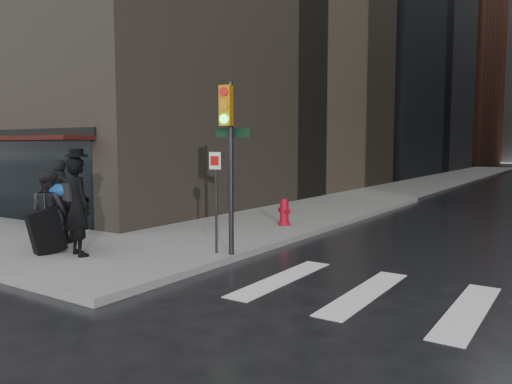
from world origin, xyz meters
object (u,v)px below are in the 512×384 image
(man_overcoat, at_px, (71,210))
(traffic_light, at_px, (228,144))
(fire_hydrant, at_px, (284,213))
(man_jeans, at_px, (50,211))
(man_greycoat, at_px, (61,201))

(man_overcoat, distance_m, traffic_light, 3.54)
(man_overcoat, bearing_deg, fire_hydrant, -89.56)
(man_jeans, xyz_separation_m, fire_hydrant, (2.53, 5.82, -0.52))
(man_greycoat, distance_m, fire_hydrant, 6.03)
(man_overcoat, bearing_deg, traffic_light, -129.98)
(man_overcoat, bearing_deg, man_greycoat, -10.40)
(fire_hydrant, bearing_deg, man_greycoat, -120.08)
(man_jeans, bearing_deg, traffic_light, -157.56)
(man_greycoat, height_order, fire_hydrant, man_greycoat)
(man_jeans, bearing_deg, man_greycoat, -56.95)
(man_overcoat, xyz_separation_m, traffic_light, (2.74, 1.79, 1.36))
(man_overcoat, relative_size, man_jeans, 1.31)
(man_jeans, height_order, traffic_light, traffic_light)
(man_overcoat, height_order, traffic_light, traffic_light)
(man_overcoat, bearing_deg, man_jeans, 14.98)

